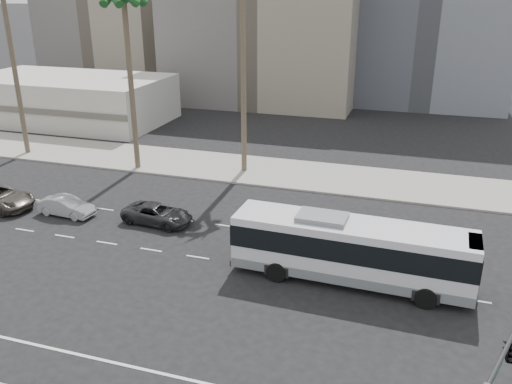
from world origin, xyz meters
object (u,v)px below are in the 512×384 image
at_px(palm_mid, 124,0).
at_px(car_b, 66,206).
at_px(car_a, 157,214).
at_px(city_bus, 351,249).
at_px(traffic_signal, 509,358).

bearing_deg(palm_mid, car_b, -88.52).
height_order(car_a, palm_mid, palm_mid).
xyz_separation_m(city_bus, car_a, (-13.04, 3.49, -1.22)).
xyz_separation_m(city_bus, traffic_signal, (5.85, -11.02, 2.92)).
bearing_deg(palm_mid, traffic_signal, -43.03).
bearing_deg(city_bus, traffic_signal, -60.30).
bearing_deg(car_b, traffic_signal, -115.05).
distance_m(car_b, traffic_signal, 29.18).
height_order(city_bus, car_b, city_bus).
distance_m(car_a, traffic_signal, 24.18).
height_order(city_bus, car_a, city_bus).
distance_m(car_a, car_b, 6.52).
relative_size(car_a, car_b, 1.18).
bearing_deg(traffic_signal, car_b, 170.99).
relative_size(car_b, palm_mid, 0.26).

